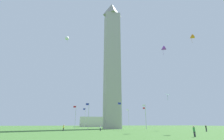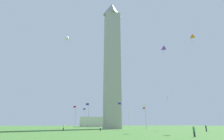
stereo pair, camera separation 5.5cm
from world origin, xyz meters
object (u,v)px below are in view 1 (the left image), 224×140
(person_yellow_shirt, at_px, (64,128))
(kite_white_delta, at_px, (68,38))
(flagpole_se, at_px, (146,115))
(person_white_shirt, at_px, (100,128))
(flagpole_e, at_px, (121,115))
(flagpole_n, at_px, (75,116))
(person_green_shirt, at_px, (194,131))
(obelisk_monument, at_px, (112,59))
(kite_green_diamond, at_px, (167,94))
(kite_orange_delta, at_px, (191,37))
(flagpole_s, at_px, (145,117))
(flagpole_w, at_px, (106,118))
(person_black_shirt, at_px, (206,128))
(kite_purple_delta, at_px, (163,49))
(flagpole_ne, at_px, (88,115))
(distant_building, at_px, (100,122))
(flagpole_nw, at_px, (85,117))
(flagpole_sw, at_px, (129,117))

(person_yellow_shirt, height_order, kite_white_delta, kite_white_delta)
(flagpole_se, height_order, person_white_shirt, flagpole_se)
(flagpole_e, bearing_deg, kite_white_delta, 9.26)
(flagpole_n, relative_size, person_white_shirt, 5.49)
(kite_white_delta, bearing_deg, flagpole_se, -165.85)
(flagpole_e, relative_size, person_green_shirt, 5.35)
(obelisk_monument, height_order, kite_green_diamond, obelisk_monument)
(obelisk_monument, distance_m, kite_orange_delta, 35.76)
(flagpole_n, height_order, flagpole_s, same)
(kite_white_delta, bearing_deg, flagpole_w, -120.18)
(person_yellow_shirt, xyz_separation_m, person_green_shirt, (-21.77, 28.35, -0.04))
(person_black_shirt, height_order, kite_purple_delta, kite_purple_delta)
(kite_green_diamond, height_order, kite_purple_delta, kite_purple_delta)
(flagpole_ne, distance_m, kite_white_delta, 27.05)
(person_white_shirt, bearing_deg, distant_building, -7.79)
(flagpole_se, xyz_separation_m, person_green_shirt, (6.63, 34.58, -4.04))
(person_yellow_shirt, distance_m, kite_green_diamond, 34.51)
(person_black_shirt, bearing_deg, kite_purple_delta, 35.94)
(flagpole_e, distance_m, kite_green_diamond, 16.84)
(person_black_shirt, bearing_deg, kite_white_delta, 47.61)
(flagpole_s, xyz_separation_m, kite_white_delta, (33.81, 17.90, 24.57))
(flagpole_nw, xyz_separation_m, person_white_shirt, (-3.14, 28.63, -4.06))
(obelisk_monument, xyz_separation_m, flagpole_w, (0.05, -14.80, -25.65))
(flagpole_se, distance_m, person_yellow_shirt, 29.35)
(distant_building, bearing_deg, flagpole_se, 97.77)
(flagpole_e, bearing_deg, flagpole_s, -135.00)
(flagpole_nw, height_order, kite_green_diamond, kite_green_diamond)
(flagpole_n, xyz_separation_m, person_green_shirt, (-18.64, 45.04, -4.04))
(flagpole_n, distance_m, flagpole_e, 20.93)
(flagpole_se, distance_m, person_black_shirt, 21.41)
(kite_green_diamond, bearing_deg, kite_white_delta, -2.64)
(obelisk_monument, height_order, person_yellow_shirt, obelisk_monument)
(flagpole_e, xyz_separation_m, person_white_shirt, (7.32, 3.37, -4.06))
(person_green_shirt, bearing_deg, flagpole_sw, -31.00)
(kite_white_delta, bearing_deg, flagpole_sw, -136.11)
(flagpole_nw, relative_size, kite_purple_delta, 2.80)
(flagpole_w, height_order, kite_purple_delta, kite_purple_delta)
(flagpole_w, bearing_deg, flagpole_se, 112.50)
(kite_green_diamond, bearing_deg, flagpole_n, -33.28)
(flagpole_sw, relative_size, person_green_shirt, 5.35)
(person_yellow_shirt, relative_size, kite_green_diamond, 0.76)
(person_white_shirt, bearing_deg, flagpole_n, 22.53)
(flagpole_ne, xyz_separation_m, flagpole_e, (-10.46, 4.33, 0.00))
(flagpole_n, xyz_separation_m, kite_orange_delta, (-33.29, 30.47, 22.33))
(person_green_shirt, bearing_deg, kite_white_delta, 15.90)
(flagpole_w, relative_size, kite_white_delta, 3.20)
(flagpole_ne, xyz_separation_m, kite_green_diamond, (-25.31, 9.00, 6.44))
(obelisk_monument, bearing_deg, person_green_shirt, 94.80)
(flagpole_sw, bearing_deg, kite_green_diamond, 98.33)
(flagpole_nw, height_order, person_white_shirt, flagpole_nw)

